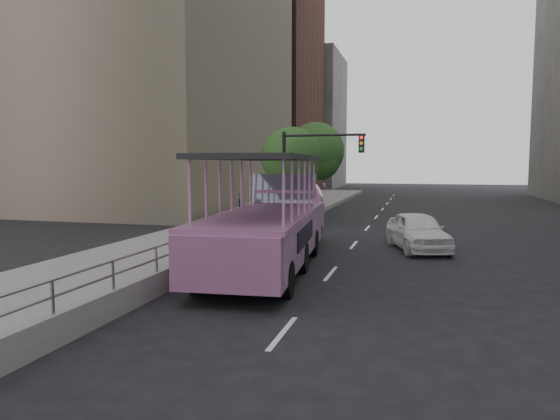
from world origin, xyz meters
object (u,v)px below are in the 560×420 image
Objects in this scene: parking_sign at (240,217)px; street_tree_far at (317,153)px; duck_boat at (273,224)px; car at (418,231)px; traffic_signal at (307,166)px; street_tree_near at (293,160)px.

street_tree_far is at bearing 91.14° from parking_sign.
street_tree_far reaches higher than duck_boat.
car is 1.85× the size of parking_sign.
traffic_signal is at bearing 134.40° from car.
car is 0.72× the size of street_tree_far.
traffic_signal is 9.57m from street_tree_far.
duck_boat is 7.71m from traffic_signal.
duck_boat is 4.72× the size of parking_sign.
traffic_signal reaches higher than parking_sign.
parking_sign is (-1.47, 0.59, 0.16)m from duck_boat.
street_tree_near is 0.89× the size of street_tree_far.
car is 0.89× the size of traffic_signal.
car is at bearing -61.25° from street_tree_far.
street_tree_near is at bearing -91.91° from street_tree_far.
car is 6.77m from traffic_signal.
street_tree_near reaches higher than parking_sign.
street_tree_near reaches higher than traffic_signal.
traffic_signal is 3.80m from street_tree_near.
traffic_signal is at bearing 93.04° from duck_boat.
street_tree_near is at bearing 114.98° from traffic_signal.
duck_boat is 11.29m from street_tree_near.
car is at bearing -29.00° from traffic_signal.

